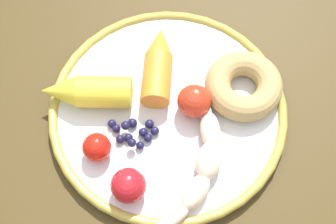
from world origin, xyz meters
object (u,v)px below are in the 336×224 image
Objects in this scene: dining_table at (180,141)px; plate at (168,113)px; blueberry_pile at (134,132)px; carrot_yellow at (86,92)px; banana at (201,159)px; carrot_orange at (158,64)px; tomato_far at (97,147)px; tomato_near at (128,186)px; tomato_mid at (194,104)px; donut at (244,86)px.

dining_table is 3.27× the size of plate.
carrot_yellow is at bearing -40.78° from blueberry_pile.
carrot_yellow reaches higher than banana.
blueberry_pile is at bearing 28.19° from dining_table.
carrot_orange is 3.26× the size of tomato_far.
blueberry_pile is 1.55× the size of tomato_near.
tomato_mid is at bearing -156.31° from tomato_far.
dining_table is at bearing 171.59° from carrot_yellow.
carrot_orange is 2.66× the size of tomato_mid.
plate is at bearing -0.60° from tomato_mid.
banana is at bearing 153.27° from blueberry_pile.
tomato_far is at bearing 31.25° from plate.
donut is 2.84× the size of tomato_far.
plate reaches higher than dining_table.
dining_table is 28.66× the size of tomato_far.
carrot_orange reaches higher than banana.
banana is 1.70× the size of carrot_orange.
plate is 0.08m from banana.
banana reaches higher than dining_table.
banana is 5.55× the size of tomato_far.
tomato_near is at bearing 57.74° from dining_table.
banana is 1.67× the size of carrot_yellow.
blueberry_pile is (0.06, 0.03, 0.12)m from dining_table.
carrot_yellow reaches higher than plate.
carrot_yellow is 0.20m from donut.
tomato_mid is (-0.03, 0.00, 0.02)m from plate.
blueberry_pile is 1.85× the size of tomato_far.
dining_table is 0.14m from carrot_orange.
plate is 8.76× the size of tomato_far.
carrot_orange is at bearing -102.98° from tomato_near.
tomato_mid reaches higher than plate.
dining_table is 0.14m from banana.
blueberry_pile is at bearing 34.11° from plate.
plate is 1.58× the size of banana.
carrot_orange is 1.15× the size of donut.
donut is at bearing -121.87° from banana.
tomato_near is (0.04, 0.16, 0.00)m from carrot_orange.
banana is 0.09m from tomato_near.
tomato_mid reaches higher than tomato_near.
blueberry_pile is (0.08, -0.04, -0.01)m from banana.
tomato_mid reaches higher than carrot_orange.
carrot_orange is 0.17m from tomato_near.
tomato_far is (0.09, 0.05, 0.02)m from plate.
tomato_mid reaches higher than tomato_far.
donut reaches higher than banana.
banana is 4.65× the size of tomato_near.
plate is (0.02, 0.00, 0.11)m from dining_table.
tomato_near reaches higher than plate.
carrot_orange is 0.07m from tomato_mid.
carrot_yellow reaches higher than carrot_orange.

